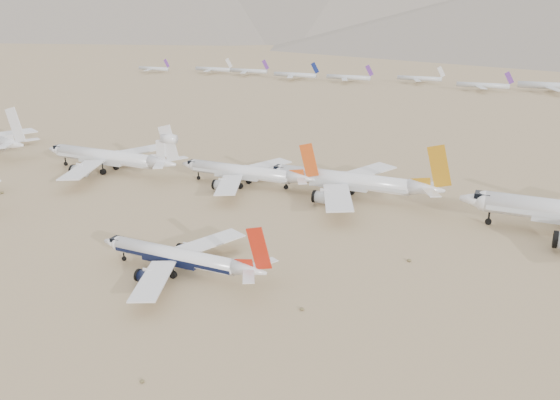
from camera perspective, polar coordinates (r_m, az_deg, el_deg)
name	(u,v)px	position (r m, az deg, el deg)	size (l,w,h in m)	color
ground	(186,288)	(112.49, -9.75, -9.02)	(7000.00, 7000.00, 0.00)	#8C7451
main_airliner	(181,257)	(116.59, -10.27, -5.93)	(39.06, 38.15, 13.78)	white
row2_gold_tail	(351,181)	(162.02, 7.41, 1.96)	(53.02, 51.85, 18.88)	white
row2_orange_tail	(246,173)	(172.37, -3.57, 2.87)	(45.43, 44.44, 16.20)	white
row2_white_trijet	(112,157)	(195.83, -17.19, 4.29)	(53.06, 51.86, 18.80)	white
distant_storage_row	(449,81)	(429.52, 17.22, 11.76)	(526.17, 58.75, 16.11)	silver
desert_scrub	(130,380)	(88.80, -15.44, -17.67)	(261.14, 121.67, 0.63)	brown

